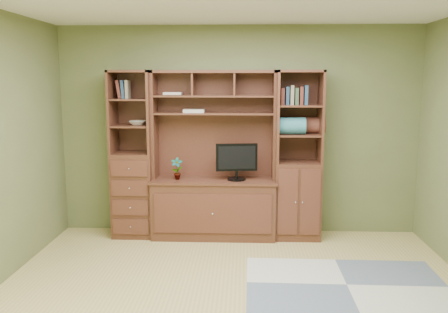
{
  "coord_description": "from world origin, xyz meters",
  "views": [
    {
      "loc": [
        0.07,
        -3.95,
        1.94
      ],
      "look_at": [
        -0.15,
        1.2,
        1.1
      ],
      "focal_mm": 38.0,
      "sensor_mm": 36.0,
      "label": 1
    }
  ],
  "objects_px": {
    "center_hutch": "(214,155)",
    "left_tower": "(133,154)",
    "right_tower": "(298,155)",
    "monitor": "(237,155)"
  },
  "relations": [
    {
      "from": "right_tower",
      "to": "monitor",
      "type": "xyz_separation_m",
      "value": [
        -0.74,
        -0.07,
        0.01
      ]
    },
    {
      "from": "left_tower",
      "to": "right_tower",
      "type": "height_order",
      "value": "same"
    },
    {
      "from": "center_hutch",
      "to": "monitor",
      "type": "relative_size",
      "value": 3.33
    },
    {
      "from": "center_hutch",
      "to": "left_tower",
      "type": "distance_m",
      "value": 1.0
    },
    {
      "from": "center_hutch",
      "to": "right_tower",
      "type": "distance_m",
      "value": 1.03
    },
    {
      "from": "left_tower",
      "to": "center_hutch",
      "type": "bearing_deg",
      "value": -2.29
    },
    {
      "from": "left_tower",
      "to": "monitor",
      "type": "relative_size",
      "value": 3.33
    },
    {
      "from": "left_tower",
      "to": "right_tower",
      "type": "bearing_deg",
      "value": 0.0
    },
    {
      "from": "left_tower",
      "to": "right_tower",
      "type": "xyz_separation_m",
      "value": [
        2.02,
        0.0,
        0.0
      ]
    },
    {
      "from": "left_tower",
      "to": "right_tower",
      "type": "relative_size",
      "value": 1.0
    }
  ]
}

